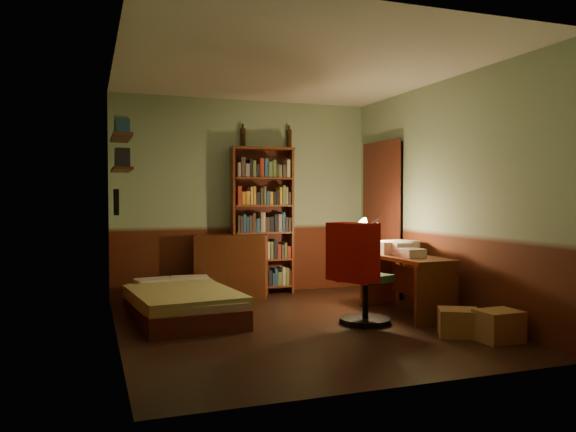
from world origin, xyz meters
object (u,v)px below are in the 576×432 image
object	(u,v)px
mini_stereo	(248,228)
desk	(404,285)
desk_lamp	(378,227)
office_chair	(366,270)
dresser	(232,266)
bed	(181,292)
cardboard_box_b	(459,323)
bookshelf	(262,221)
cardboard_box_a	(499,326)

from	to	relation	value
mini_stereo	desk	size ratio (longest dim) A/B	0.24
desk_lamp	office_chair	world-z (taller)	desk_lamp
dresser	office_chair	world-z (taller)	office_chair
bed	cardboard_box_b	distance (m)	2.88
bed	dresser	world-z (taller)	dresser
bookshelf	cardboard_box_a	distance (m)	3.45
bed	mini_stereo	world-z (taller)	mini_stereo
mini_stereo	cardboard_box_a	world-z (taller)	mini_stereo
dresser	mini_stereo	xyz separation A→B (m)	(0.25, 0.12, 0.48)
desk	office_chair	world-z (taller)	office_chair
bed	office_chair	xyz separation A→B (m)	(1.74, -0.94, 0.28)
desk_lamp	dresser	bearing A→B (deg)	129.03
dresser	mini_stereo	bearing A→B (deg)	48.50
bed	desk	world-z (taller)	desk
cardboard_box_a	cardboard_box_b	distance (m)	0.36
dresser	cardboard_box_a	xyz separation A→B (m)	(1.72, -3.00, -0.26)
dresser	desk	bearing A→B (deg)	-25.89
cardboard_box_a	cardboard_box_b	size ratio (longest dim) A/B	1.04
mini_stereo	cardboard_box_a	xyz separation A→B (m)	(1.47, -3.13, -0.75)
bed	bookshelf	world-z (taller)	bookshelf
mini_stereo	cardboard_box_a	distance (m)	3.53
bookshelf	cardboard_box_b	bearing A→B (deg)	-63.51
desk	desk_lamp	world-z (taller)	desk_lamp
bed	office_chair	size ratio (longest dim) A/B	1.66
mini_stereo	desk_lamp	xyz separation A→B (m)	(1.24, -1.29, 0.06)
desk_lamp	cardboard_box_a	xyz separation A→B (m)	(0.23, -1.84, -0.80)
bookshelf	cardboard_box_b	size ratio (longest dim) A/B	5.43
bookshelf	desk	size ratio (longest dim) A/B	1.60
desk_lamp	cardboard_box_a	world-z (taller)	desk_lamp
dresser	bed	bearing A→B (deg)	-106.68
bookshelf	mini_stereo	bearing A→B (deg)	173.64
desk_lamp	cardboard_box_a	distance (m)	2.02
dresser	office_chair	xyz separation A→B (m)	(0.92, -1.95, 0.14)
mini_stereo	cardboard_box_a	size ratio (longest dim) A/B	0.78
desk	desk_lamp	xyz separation A→B (m)	(-0.04, 0.54, 0.62)
desk	office_chair	bearing A→B (deg)	-161.30
mini_stereo	cardboard_box_b	world-z (taller)	mini_stereo
dresser	cardboard_box_a	size ratio (longest dim) A/B	2.43
cardboard_box_a	cardboard_box_b	bearing A→B (deg)	128.17
bookshelf	office_chair	xyz separation A→B (m)	(0.49, -2.03, -0.43)
office_chair	bookshelf	bearing A→B (deg)	80.98
dresser	bookshelf	distance (m)	0.73
dresser	bookshelf	bearing A→B (deg)	33.20
office_chair	cardboard_box_b	distance (m)	1.05
mini_stereo	office_chair	bearing A→B (deg)	-55.55
dresser	mini_stereo	size ratio (longest dim) A/B	3.12
mini_stereo	cardboard_box_b	distance (m)	3.20
mini_stereo	desk_lamp	world-z (taller)	desk_lamp
mini_stereo	cardboard_box_b	size ratio (longest dim) A/B	0.81
bookshelf	bed	bearing A→B (deg)	-133.05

